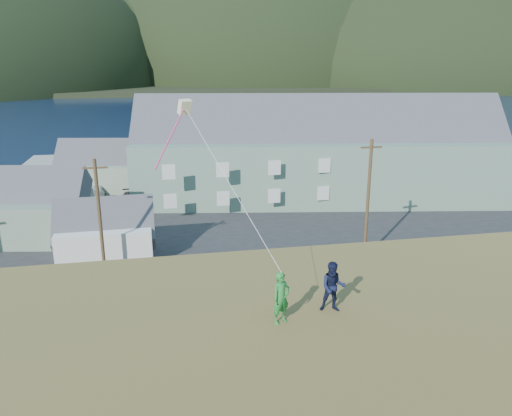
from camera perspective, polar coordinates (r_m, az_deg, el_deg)
The scene contains 15 objects.
ground at distance 35.30m, azimuth -9.82°, elevation -8.64°, with size 900.00×900.00×0.00m, color #0A1638.
grass_strip at distance 33.48m, azimuth -9.73°, elevation -10.02°, with size 110.00×8.00×0.10m, color #4C3D19.
waterfront_lot at distance 51.17m, azimuth -10.30°, elevation -0.45°, with size 72.00×36.00×0.12m, color #28282B.
wharf at distance 73.64m, azimuth -15.30°, elevation 4.83°, with size 26.00×14.00×0.90m, color gray.
far_shore at distance 362.20m, azimuth -11.17°, elevation 14.34°, with size 900.00×320.00×2.00m, color black.
far_hills at distance 313.61m, azimuth -4.44°, elevation 14.43°, with size 760.00×265.00×143.00m.
lodge at distance 54.65m, azimuth 7.00°, elevation 6.41°, with size 40.23×17.17×13.71m.
shed_palegreen_near at distance 46.64m, azimuth -24.97°, elevation 0.06°, with size 11.31×8.20×7.54m.
shed_white at distance 39.76m, azimuth -16.81°, elevation -2.64°, with size 7.46×5.03×5.86m.
shed_palegreen_far at distance 59.82m, azimuth -16.64°, elevation 4.39°, with size 12.04×8.13×7.49m.
utility_poles at distance 35.12m, azimuth -13.76°, elevation -1.16°, with size 34.19×0.24×9.30m.
parked_cars at distance 56.12m, azimuth -18.44°, elevation 1.31°, with size 27.22×11.20×1.56m.
kite_flyer_green at distance 15.44m, azimuth 2.89°, elevation -10.21°, with size 0.61×0.40×1.66m, color #217B2F.
kite_flyer_navy at distance 16.26m, azimuth 8.80°, elevation -8.91°, with size 0.81×0.63×1.68m, color #131834.
kite_rig at distance 18.96m, azimuth -8.27°, elevation 10.68°, with size 1.83×3.18×7.64m.
Camera 1 is at (-0.05, -31.93, 15.05)m, focal length 35.00 mm.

